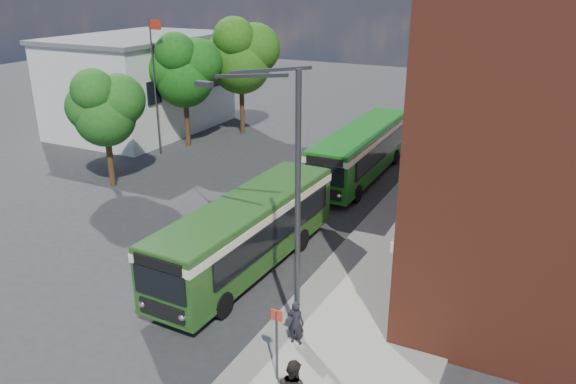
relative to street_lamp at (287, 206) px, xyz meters
The scene contains 13 objects.
ground 7.10m from the street_lamp, 157.54° to the left, with size 120.00×120.00×0.00m, color #2C2C2F.
pavement 11.27m from the street_lamp, 77.80° to the left, with size 6.00×48.00×0.15m, color gray.
kerb_line 11.12m from the street_lamp, 95.07° to the left, with size 0.12×48.00×0.01m, color beige.
white_building 30.38m from the street_lamp, 138.79° to the left, with size 9.40×13.40×7.30m.
flagpole 22.89m from the street_lamp, 139.05° to the left, with size 0.95×0.10×9.00m.
street_lamp is the anchor object (origin of this frame).
bus_stop_sign 4.02m from the street_lamp, 70.87° to the right, with size 0.35×0.08×2.52m.
bus_front 5.88m from the street_lamp, 135.31° to the left, with size 2.97×10.97×3.02m.
bus_rear 17.33m from the street_lamp, 101.18° to the left, with size 2.72×12.23×3.02m.
pedestrian_a 3.91m from the street_lamp, 36.41° to the right, with size 0.57×0.37×1.56m, color black.
tree_left 18.01m from the street_lamp, 151.15° to the left, with size 4.07×3.87×6.87m.
tree_mid 24.27m from the street_lamp, 133.74° to the left, with size 4.77×4.53×8.05m.
tree_right 26.93m from the street_lamp, 124.00° to the left, with size 5.24×4.99×8.85m.
Camera 1 is at (12.03, -16.32, 11.37)m, focal length 35.00 mm.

